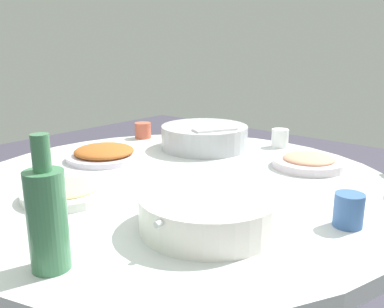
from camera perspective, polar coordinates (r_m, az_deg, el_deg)
The scene contains 10 objects.
round_dining_table at distance 1.22m, azimuth -1.92°, elevation -9.14°, with size 1.23×1.23×0.77m.
rice_bowl at distance 1.52m, azimuth 1.72°, elevation 2.40°, with size 0.31×0.31×0.09m.
soup_bowl at distance 0.88m, azimuth 2.34°, elevation -7.92°, with size 0.29×0.32×0.07m.
dish_stirfry at distance 1.41m, azimuth -11.91°, elevation 0.07°, with size 0.25×0.25×0.05m.
dish_shrimp at distance 1.35m, azimuth 15.64°, elevation -1.00°, with size 0.22×0.22×0.04m.
dish_noodles at distance 1.09m, azimuth -16.77°, elevation -4.93°, with size 0.22×0.22×0.04m.
green_bottle at distance 0.74m, azimuth -19.19°, elevation -8.10°, with size 0.07×0.07×0.24m.
tea_cup_near at distance 1.70m, azimuth -6.73°, elevation 3.22°, with size 0.06×0.06×0.06m, color #C0553E.
tea_cup_far at distance 1.58m, azimuth 11.93°, elevation 2.15°, with size 0.06×0.06×0.07m, color white.
tea_cup_side at distance 0.94m, azimuth 20.63°, elevation -7.20°, with size 0.06×0.06×0.07m, color #395F9D.
Camera 1 is at (-0.75, 0.82, 1.15)m, focal length 39.01 mm.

